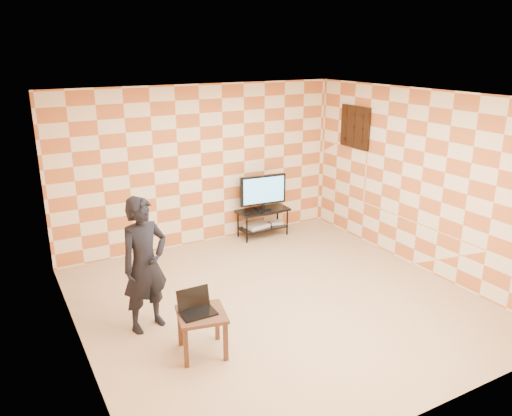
% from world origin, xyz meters
% --- Properties ---
extents(floor, '(5.00, 5.00, 0.00)m').
position_xyz_m(floor, '(0.00, 0.00, 0.00)').
color(floor, tan).
rests_on(floor, ground).
extents(wall_back, '(5.00, 0.02, 2.70)m').
position_xyz_m(wall_back, '(0.00, 2.50, 1.35)').
color(wall_back, beige).
rests_on(wall_back, ground).
extents(wall_front, '(5.00, 0.02, 2.70)m').
position_xyz_m(wall_front, '(0.00, -2.50, 1.35)').
color(wall_front, beige).
rests_on(wall_front, ground).
extents(wall_left, '(0.02, 5.00, 2.70)m').
position_xyz_m(wall_left, '(-2.50, 0.00, 1.35)').
color(wall_left, beige).
rests_on(wall_left, ground).
extents(wall_right, '(0.02, 5.00, 2.70)m').
position_xyz_m(wall_right, '(2.50, 0.00, 1.35)').
color(wall_right, beige).
rests_on(wall_right, ground).
extents(ceiling, '(5.00, 5.00, 0.02)m').
position_xyz_m(ceiling, '(0.00, 0.00, 2.70)').
color(ceiling, white).
rests_on(ceiling, wall_back).
extents(wall_art, '(0.04, 0.72, 0.72)m').
position_xyz_m(wall_art, '(2.47, 1.55, 1.95)').
color(wall_art, black).
rests_on(wall_art, wall_right).
extents(tv_stand, '(0.94, 0.42, 0.50)m').
position_xyz_m(tv_stand, '(1.04, 2.22, 0.36)').
color(tv_stand, black).
rests_on(tv_stand, floor).
extents(tv, '(0.86, 0.19, 0.63)m').
position_xyz_m(tv, '(1.04, 2.22, 0.85)').
color(tv, black).
rests_on(tv, tv_stand).
extents(dvd_player, '(0.44, 0.34, 0.07)m').
position_xyz_m(dvd_player, '(0.93, 2.25, 0.21)').
color(dvd_player, silver).
rests_on(dvd_player, tv_stand).
extents(game_console, '(0.26, 0.21, 0.05)m').
position_xyz_m(game_console, '(1.33, 2.23, 0.20)').
color(game_console, silver).
rests_on(game_console, tv_stand).
extents(side_table, '(0.61, 0.61, 0.50)m').
position_xyz_m(side_table, '(-1.35, -0.60, 0.41)').
color(side_table, '#392113').
rests_on(side_table, floor).
extents(laptop, '(0.37, 0.30, 0.25)m').
position_xyz_m(laptop, '(-1.39, -0.56, 0.55)').
color(laptop, black).
rests_on(laptop, side_table).
extents(person, '(0.69, 0.54, 1.66)m').
position_xyz_m(person, '(-1.71, 0.22, 0.83)').
color(person, black).
rests_on(person, floor).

